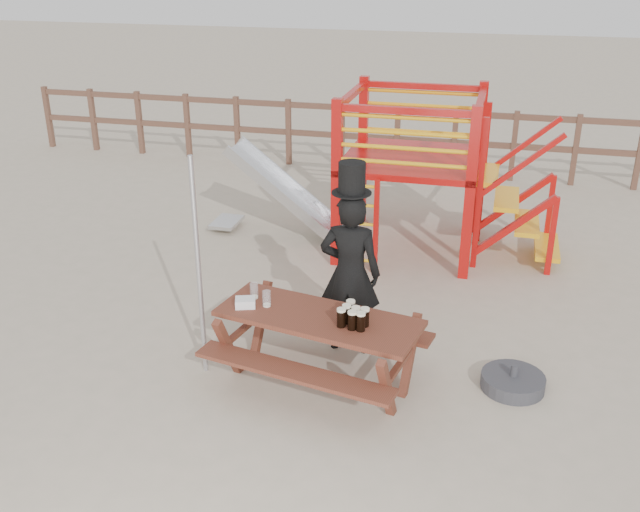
% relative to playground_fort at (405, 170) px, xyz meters
% --- Properties ---
extents(ground, '(60.00, 60.00, 0.00)m').
position_rel_playground_fort_xyz_m(ground, '(-0.12, -3.58, -1.07)').
color(ground, '#B7A58E').
rests_on(ground, ground).
extents(back_fence, '(15.09, 0.09, 1.20)m').
position_rel_playground_fort_xyz_m(back_fence, '(-0.12, 3.42, -0.34)').
color(back_fence, brown).
rests_on(back_fence, ground).
extents(playground_fort, '(4.71, 1.84, 2.10)m').
position_rel_playground_fort_xyz_m(playground_fort, '(0.00, 0.00, 0.00)').
color(playground_fort, '#B70E0C').
rests_on(playground_fort, ground).
extents(picnic_table, '(2.02, 1.58, 0.70)m').
position_rel_playground_fort_xyz_m(picnic_table, '(-0.25, -3.46, -0.63)').
color(picnic_table, maroon).
rests_on(picnic_table, ground).
extents(man_with_hat, '(0.60, 0.40, 1.93)m').
position_rel_playground_fort_xyz_m(man_with_hat, '(-0.12, -2.76, -0.21)').
color(man_with_hat, black).
rests_on(man_with_hat, ground).
extents(metal_pole, '(0.05, 0.05, 2.11)m').
position_rel_playground_fort_xyz_m(metal_pole, '(-1.35, -3.52, -0.02)').
color(metal_pole, '#B2B2B7').
rests_on(metal_pole, ground).
extents(parasol_base, '(0.58, 0.58, 0.25)m').
position_rel_playground_fort_xyz_m(parasol_base, '(1.49, -3.10, -1.00)').
color(parasol_base, '#35353A').
rests_on(parasol_base, ground).
extents(paper_bag, '(0.22, 0.19, 0.08)m').
position_rel_playground_fort_xyz_m(paper_bag, '(-0.94, -3.46, -0.33)').
color(paper_bag, white).
rests_on(paper_bag, picnic_table).
extents(stout_pints, '(0.27, 0.28, 0.17)m').
position_rel_playground_fort_xyz_m(stout_pints, '(0.08, -3.55, -0.28)').
color(stout_pints, black).
rests_on(stout_pints, picnic_table).
extents(empty_glasses, '(0.24, 0.20, 0.15)m').
position_rel_playground_fort_xyz_m(empty_glasses, '(-0.84, -3.34, -0.30)').
color(empty_glasses, silver).
rests_on(empty_glasses, picnic_table).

